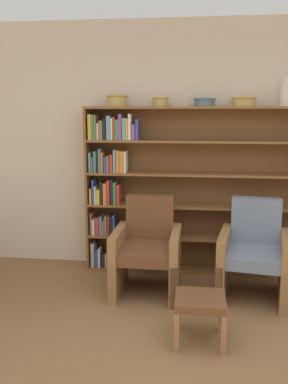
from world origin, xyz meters
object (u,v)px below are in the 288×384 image
(armchair_cushioned, at_px, (254,255))
(bowl_slate, at_px, (243,101))
(bowl_brass, at_px, (117,100))
(footstool, at_px, (200,305))
(bookshelf, at_px, (179,189))
(armchair_leather, at_px, (147,251))
(bowl_terracotta, at_px, (160,101))
(bowl_sage, at_px, (204,102))
(vase_tall, at_px, (286,94))

(armchair_cushioned, bearing_deg, bowl_slate, -72.18)
(bowl_brass, bearing_deg, footstool, -59.25)
(bookshelf, distance_m, armchair_leather, 0.87)
(bowl_brass, relative_size, footstool, 0.60)
(bowl_terracotta, relative_size, footstool, 0.48)
(footstool, bearing_deg, bowl_brass, 120.75)
(armchair_cushioned, bearing_deg, bowl_sage, -42.09)
(bowl_brass, xyz_separation_m, bowl_sage, (0.93, 0.00, -0.02))
(bookshelf, xyz_separation_m, vase_tall, (1.08, -0.02, 1.02))
(armchair_cushioned, height_order, footstool, armchair_cushioned)
(bowl_slate, xyz_separation_m, footstool, (-0.42, -1.53, -1.57))
(bookshelf, bearing_deg, vase_tall, -1.04)
(bowl_slate, distance_m, vase_tall, 0.43)
(bowl_brass, relative_size, bowl_terracotta, 1.25)
(bowl_brass, relative_size, bowl_sage, 0.97)
(bowl_terracotta, height_order, armchair_cushioned, bowl_terracotta)
(bowl_brass, xyz_separation_m, armchair_cushioned, (1.43, -0.62, -1.48))
(bowl_sage, xyz_separation_m, bowl_slate, (0.40, 0.00, 0.01))
(footstool, bearing_deg, vase_tall, 61.03)
(bowl_brass, height_order, bowl_slate, bowl_brass)
(bowl_brass, height_order, bowl_terracotta, bowl_brass)
(bowl_terracotta, distance_m, armchair_leather, 1.59)
(bowl_sage, xyz_separation_m, footstool, (-0.02, -1.53, -1.56))
(bookshelf, distance_m, bowl_brass, 1.17)
(bowl_terracotta, bearing_deg, bookshelf, 5.36)
(vase_tall, relative_size, footstool, 0.77)
(footstool, bearing_deg, armchair_leather, 119.24)
(bowl_terracotta, xyz_separation_m, vase_tall, (1.29, 0.00, 0.07))
(bowl_terracotta, relative_size, armchair_cushioned, 0.20)
(bowl_sage, distance_m, armchair_cushioned, 1.66)
(bowl_sage, distance_m, armchair_leather, 1.67)
(vase_tall, relative_size, armchair_leather, 0.32)
(bowl_brass, height_order, bowl_sage, bowl_brass)
(bookshelf, height_order, bowl_slate, bowl_slate)
(bowl_brass, bearing_deg, vase_tall, 0.00)
(footstool, bearing_deg, bowl_sage, 89.33)
(bowl_sage, bearing_deg, bookshelf, 175.53)
(bowl_terracotta, bearing_deg, armchair_cushioned, -32.81)
(bowl_slate, xyz_separation_m, armchair_leather, (-0.93, -0.62, -1.46))
(vase_tall, bearing_deg, armchair_cushioned, -118.27)
(bowl_brass, relative_size, armchair_cushioned, 0.25)
(bowl_terracotta, distance_m, footstool, 2.24)
(vase_tall, bearing_deg, footstool, -118.97)
(bookshelf, bearing_deg, armchair_cushioned, -40.42)
(bowl_slate, bearing_deg, footstool, -105.35)
(bookshelf, xyz_separation_m, bowl_terracotta, (-0.21, -0.02, 0.95))
(bowl_slate, bearing_deg, armchair_leather, -146.45)
(bookshelf, distance_m, bowl_sage, 0.97)
(armchair_leather, relative_size, footstool, 2.42)
(bowl_slate, bearing_deg, vase_tall, 0.00)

